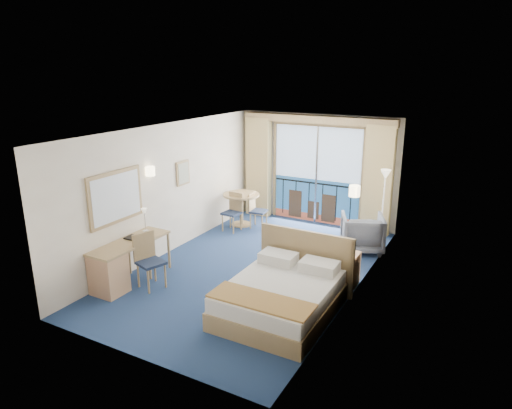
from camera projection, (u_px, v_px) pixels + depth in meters
The scene contains 22 objects.
floor at pixel (254, 268), 8.89m from camera, with size 6.50×6.50×0.00m, color navy.
room_walls at pixel (254, 180), 8.38m from camera, with size 4.04×6.54×2.72m.
balcony_door at pixel (316, 178), 11.27m from camera, with size 2.36×0.03×2.52m.
curtain_left at pixel (259, 167), 11.82m from camera, with size 0.65×0.22×2.55m, color #D2BD74.
curtain_right at pixel (378, 181), 10.40m from camera, with size 0.65×0.22×2.55m, color #D2BD74.
pelmet at pixel (317, 119), 10.76m from camera, with size 3.80×0.25×0.18m, color tan.
mirror at pixel (116, 197), 8.09m from camera, with size 0.05×1.25×0.95m.
wall_print at pixel (183, 173), 9.71m from camera, with size 0.04×0.42×0.52m.
sconce_left at pixel (150, 171), 8.74m from camera, with size 0.18×0.18×0.18m, color #FFEAB2.
sconce_right at pixel (355, 191), 7.35m from camera, with size 0.18×0.18×0.18m, color #FFEAB2.
bed at pixel (282, 295), 7.22m from camera, with size 1.72×2.05×1.08m.
nightstand at pixel (344, 269), 8.17m from camera, with size 0.46×0.44×0.60m, color tan.
phone at pixel (344, 250), 8.12m from camera, with size 0.17×0.13×0.08m, color white.
armchair at pixel (362, 233), 9.67m from camera, with size 0.85×0.87×0.79m, color #484E57.
floor_lamp at pixel (384, 189), 9.57m from camera, with size 0.24×0.24×1.72m.
desk at pixel (114, 268), 7.92m from camera, with size 0.56×1.62×0.76m.
desk_chair at pixel (148, 257), 8.04m from camera, with size 0.54×0.53×0.98m.
folder at pixel (134, 238), 8.33m from camera, with size 0.30×0.22×0.03m, color black.
desk_lamp at pixel (144, 215), 8.55m from camera, with size 0.12×0.12×0.45m.
round_table at pixel (241, 202), 11.18m from camera, with size 0.89×0.89×0.80m.
table_chair_a at pixel (256, 208), 11.05m from camera, with size 0.42×0.41×0.87m.
table_chair_b at pixel (234, 209), 10.87m from camera, with size 0.42×0.43×0.91m.
Camera 1 is at (3.94, -7.14, 3.76)m, focal length 32.00 mm.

